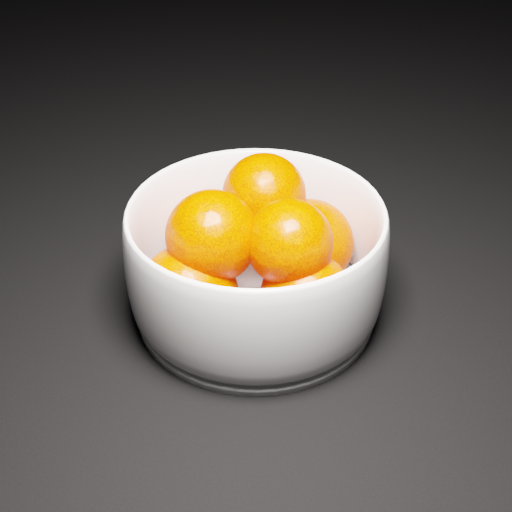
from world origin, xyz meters
The scene contains 2 objects.
bowl centered at (-0.24, -0.25, 0.05)m, with size 0.22×0.22×0.10m.
orange_pile centered at (-0.24, -0.25, 0.07)m, with size 0.18×0.19×0.12m.
Camera 1 is at (-0.01, -0.67, 0.40)m, focal length 50.00 mm.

